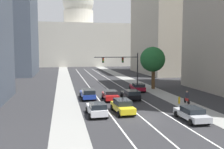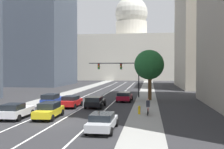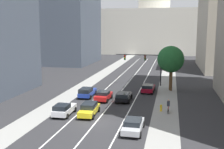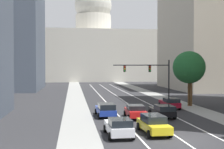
{
  "view_description": "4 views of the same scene",
  "coord_description": "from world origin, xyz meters",
  "views": [
    {
      "loc": [
        -8.12,
        -25.01,
        7.03
      ],
      "look_at": [
        1.78,
        25.05,
        2.16
      ],
      "focal_mm": 40.82,
      "sensor_mm": 36.0,
      "label": 1
    },
    {
      "loc": [
        8.12,
        -22.36,
        4.82
      ],
      "look_at": [
        1.83,
        22.32,
        3.8
      ],
      "focal_mm": 42.92,
      "sensor_mm": 36.0,
      "label": 2
    },
    {
      "loc": [
        8.12,
        -29.37,
        10.47
      ],
      "look_at": [
        -2.5,
        20.38,
        2.15
      ],
      "focal_mm": 44.73,
      "sensor_mm": 36.0,
      "label": 3
    },
    {
      "loc": [
        -8.12,
        -21.95,
        5.56
      ],
      "look_at": [
        -1.12,
        31.92,
        4.06
      ],
      "focal_mm": 48.72,
      "sensor_mm": 36.0,
      "label": 4
    }
  ],
  "objects": [
    {
      "name": "traffic_signal_mast",
      "position": [
        3.57,
        22.42,
        4.54
      ],
      "size": [
        8.59,
        0.39,
        6.5
      ],
      "color": "black",
      "rests_on": "ground"
    },
    {
      "name": "car_crimson",
      "position": [
        4.51,
        16.33,
        0.76
      ],
      "size": [
        2.22,
        4.31,
        1.43
      ],
      "rotation": [
        0.0,
        0.0,
        1.53
      ],
      "color": "maroon",
      "rests_on": "ground"
    },
    {
      "name": "lane_stripe_center",
      "position": [
        0.0,
        25.0,
        0.01
      ],
      "size": [
        0.16,
        90.0,
        0.01
      ],
      "primitive_type": "cube",
      "color": "white",
      "rests_on": "ground"
    },
    {
      "name": "street_tree_mid_right",
      "position": [
        8.28,
        18.52,
        4.7
      ],
      "size": [
        2.98,
        2.98,
        6.23
      ],
      "color": "#51381E",
      "rests_on": "ground"
    },
    {
      "name": "lane_stripe_right",
      "position": [
        3.02,
        25.0,
        0.01
      ],
      "size": [
        0.16,
        90.0,
        0.01
      ],
      "primitive_type": "cube",
      "color": "white",
      "rests_on": "ground"
    },
    {
      "name": "car_white",
      "position": [
        -4.52,
        1.59,
        0.78
      ],
      "size": [
        2.05,
        4.3,
        1.51
      ],
      "rotation": [
        0.0,
        0.0,
        1.59
      ],
      "color": "silver",
      "rests_on": "ground"
    },
    {
      "name": "car_blue",
      "position": [
        -4.52,
        11.16,
        0.8
      ],
      "size": [
        2.11,
        4.79,
        1.52
      ],
      "rotation": [
        0.0,
        0.0,
        1.59
      ],
      "color": "#1E389E",
      "rests_on": "ground"
    },
    {
      "name": "sidewalk_right",
      "position": [
        7.64,
        35.0,
        0.01
      ],
      "size": [
        3.21,
        130.0,
        0.01
      ],
      "primitive_type": "cube",
      "color": "gray",
      "rests_on": "ground"
    },
    {
      "name": "car_silver",
      "position": [
        4.52,
        -2.13,
        0.73
      ],
      "size": [
        2.06,
        4.64,
        1.38
      ],
      "rotation": [
        0.0,
        0.0,
        1.56
      ],
      "color": "#B2B5BA",
      "rests_on": "ground"
    },
    {
      "name": "car_red",
      "position": [
        -1.51,
        9.62,
        0.76
      ],
      "size": [
        2.13,
        4.12,
        1.43
      ],
      "rotation": [
        0.0,
        0.0,
        1.54
      ],
      "color": "red",
      "rests_on": "ground"
    },
    {
      "name": "sidewalk_left",
      "position": [
        -7.64,
        35.0,
        0.01
      ],
      "size": [
        3.21,
        130.0,
        0.01
      ],
      "primitive_type": "cube",
      "color": "gray",
      "rests_on": "ground"
    },
    {
      "name": "car_black",
      "position": [
        1.51,
        9.75,
        0.76
      ],
      "size": [
        2.13,
        4.41,
        1.42
      ],
      "rotation": [
        0.0,
        0.0,
        1.58
      ],
      "color": "black",
      "rests_on": "ground"
    },
    {
      "name": "ground_plane",
      "position": [
        0.0,
        40.0,
        0.0
      ],
      "size": [
        400.0,
        400.0,
        0.0
      ],
      "primitive_type": "plane",
      "color": "#2B2B2D"
    },
    {
      "name": "capitol_building",
      "position": [
        0.0,
        97.33,
        11.85
      ],
      "size": [
        49.0,
        28.93,
        37.77
      ],
      "color": "beige",
      "rests_on": "ground"
    },
    {
      "name": "car_yellow",
      "position": [
        -1.51,
        2.33,
        0.8
      ],
      "size": [
        2.08,
        4.71,
        1.54
      ],
      "rotation": [
        0.0,
        0.0,
        1.61
      ],
      "color": "yellow",
      "rests_on": "ground"
    },
    {
      "name": "cyclist",
      "position": [
        7.97,
        5.45,
        0.85
      ],
      "size": [
        0.37,
        1.7,
        1.72
      ],
      "rotation": [
        0.0,
        0.0,
        1.52
      ],
      "color": "black",
      "rests_on": "ground"
    },
    {
      "name": "fire_hydrant",
      "position": [
        7.05,
        5.82,
        0.46
      ],
      "size": [
        0.26,
        0.35,
        0.91
      ],
      "color": "yellow",
      "rests_on": "ground"
    },
    {
      "name": "lane_stripe_left",
      "position": [
        -3.02,
        25.0,
        0.01
      ],
      "size": [
        0.16,
        90.0,
        0.01
      ],
      "primitive_type": "cube",
      "color": "white",
      "rests_on": "ground"
    },
    {
      "name": "office_tower_far_left",
      "position": [
        -24.69,
        52.97,
        19.21
      ],
      "size": [
        18.67,
        22.47,
        38.35
      ],
      "color": "#4C5666",
      "rests_on": "ground"
    },
    {
      "name": "street_tree_far_right",
      "position": [
        8.05,
        18.77,
        5.39
      ],
      "size": [
        4.53,
        4.53,
        7.67
      ],
      "color": "#51381E",
      "rests_on": "ground"
    }
  ]
}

